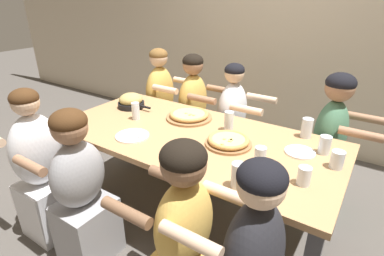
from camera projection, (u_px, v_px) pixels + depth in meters
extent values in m
plane|color=#514C47|center=(192.00, 215.00, 2.47)|extent=(18.00, 18.00, 0.00)
cube|color=beige|center=(285.00, 0.00, 3.16)|extent=(10.00, 0.06, 3.20)
cube|color=tan|center=(192.00, 137.00, 2.17)|extent=(2.07, 0.99, 0.04)
cube|color=#4C4C51|center=(65.00, 167.00, 2.49)|extent=(0.07, 0.07, 0.70)
cube|color=#4C4C51|center=(137.00, 131.00, 3.14)|extent=(0.07, 0.07, 0.70)
cube|color=#4C4C51|center=(337.00, 194.00, 2.16)|extent=(0.07, 0.07, 0.70)
cylinder|color=#996B42|center=(189.00, 117.00, 2.43)|extent=(0.37, 0.37, 0.02)
torus|color=tan|center=(189.00, 114.00, 2.42)|extent=(0.31, 0.31, 0.03)
cylinder|color=#E5C675|center=(189.00, 115.00, 2.42)|extent=(0.27, 0.27, 0.03)
cylinder|color=#E5C166|center=(194.00, 115.00, 2.37)|extent=(0.02, 0.02, 0.01)
cylinder|color=#E5C166|center=(190.00, 114.00, 2.39)|extent=(0.02, 0.02, 0.01)
cylinder|color=#E5C166|center=(186.00, 113.00, 2.41)|extent=(0.02, 0.02, 0.01)
cylinder|color=#E5C166|center=(190.00, 115.00, 2.37)|extent=(0.02, 0.02, 0.01)
cylinder|color=#996B42|center=(228.00, 144.00, 2.01)|extent=(0.31, 0.31, 0.02)
torus|color=tan|center=(228.00, 140.00, 2.00)|extent=(0.28, 0.28, 0.03)
cylinder|color=#E5C675|center=(228.00, 140.00, 2.00)|extent=(0.24, 0.24, 0.03)
cylinder|color=#E5C166|center=(225.00, 139.00, 1.99)|extent=(0.02, 0.02, 0.01)
cylinder|color=#E5C166|center=(232.00, 140.00, 1.97)|extent=(0.02, 0.02, 0.01)
cylinder|color=#E5C166|center=(231.00, 139.00, 1.98)|extent=(0.02, 0.02, 0.01)
cylinder|color=#E5C166|center=(222.00, 144.00, 1.92)|extent=(0.02, 0.02, 0.01)
cylinder|color=#E5C166|center=(230.00, 141.00, 1.96)|extent=(0.02, 0.02, 0.01)
cylinder|color=black|center=(131.00, 105.00, 2.66)|extent=(0.23, 0.23, 0.05)
cylinder|color=black|center=(145.00, 107.00, 2.57)|extent=(0.10, 0.02, 0.02)
ellipsoid|color=tan|center=(131.00, 99.00, 2.64)|extent=(0.20, 0.20, 0.11)
cylinder|color=white|center=(300.00, 152.00, 1.91)|extent=(0.19, 0.19, 0.01)
cube|color=#B7B7BC|center=(300.00, 151.00, 1.91)|extent=(0.08, 0.12, 0.01)
cylinder|color=white|center=(132.00, 136.00, 2.13)|extent=(0.24, 0.24, 0.01)
cube|color=#B7B7BC|center=(132.00, 135.00, 2.12)|extent=(0.17, 0.02, 0.01)
cylinder|color=silver|center=(304.00, 176.00, 1.58)|extent=(0.07, 0.07, 0.10)
cylinder|color=silver|center=(303.00, 179.00, 1.59)|extent=(0.06, 0.06, 0.06)
cylinder|color=silver|center=(307.00, 128.00, 2.09)|extent=(0.08, 0.08, 0.14)
cylinder|color=silver|center=(306.00, 131.00, 2.10)|extent=(0.07, 0.07, 0.09)
cylinder|color=silver|center=(260.00, 158.00, 1.72)|extent=(0.07, 0.07, 0.14)
cylinder|color=silver|center=(259.00, 163.00, 1.73)|extent=(0.06, 0.06, 0.07)
cylinder|color=silver|center=(325.00, 145.00, 1.89)|extent=(0.07, 0.07, 0.12)
cylinder|color=black|center=(324.00, 147.00, 1.89)|extent=(0.06, 0.06, 0.09)
cylinder|color=silver|center=(337.00, 160.00, 1.73)|extent=(0.08, 0.08, 0.11)
cylinder|color=silver|center=(229.00, 121.00, 2.20)|extent=(0.07, 0.07, 0.15)
cylinder|color=silver|center=(238.00, 175.00, 1.55)|extent=(0.07, 0.07, 0.14)
cylinder|color=silver|center=(238.00, 178.00, 1.56)|extent=(0.06, 0.06, 0.11)
cylinder|color=silver|center=(136.00, 111.00, 2.40)|extent=(0.06, 0.06, 0.14)
cylinder|color=black|center=(136.00, 114.00, 2.40)|extent=(0.05, 0.05, 0.09)
ellipsoid|color=gold|center=(184.00, 223.00, 1.44)|extent=(0.24, 0.36, 0.47)
sphere|color=brown|center=(183.00, 164.00, 1.30)|extent=(0.21, 0.21, 0.21)
ellipsoid|color=black|center=(183.00, 157.00, 1.29)|extent=(0.21, 0.21, 0.15)
cylinder|color=brown|center=(126.00, 212.00, 1.38)|extent=(0.28, 0.06, 0.06)
cylinder|color=brown|center=(171.00, 177.00, 1.64)|extent=(0.28, 0.06, 0.06)
cube|color=silver|center=(50.00, 206.00, 2.24)|extent=(0.32, 0.34, 0.43)
ellipsoid|color=silver|center=(37.00, 150.00, 2.05)|extent=(0.24, 0.36, 0.52)
sphere|color=beige|center=(25.00, 102.00, 1.90)|extent=(0.18, 0.18, 0.18)
ellipsoid|color=#422814|center=(24.00, 98.00, 1.89)|extent=(0.18, 0.18, 0.12)
cylinder|color=beige|center=(39.00, 121.00, 2.23)|extent=(0.28, 0.06, 0.06)
cube|color=gold|center=(193.00, 144.00, 3.15)|extent=(0.32, 0.34, 0.43)
ellipsoid|color=gold|center=(193.00, 101.00, 2.95)|extent=(0.24, 0.36, 0.53)
sphere|color=#9E7051|center=(193.00, 65.00, 2.80)|extent=(0.20, 0.20, 0.20)
ellipsoid|color=black|center=(193.00, 61.00, 2.79)|extent=(0.20, 0.20, 0.14)
cylinder|color=#9E7051|center=(220.00, 89.00, 2.93)|extent=(0.28, 0.06, 0.06)
cylinder|color=#9E7051|center=(202.00, 99.00, 2.67)|extent=(0.28, 0.06, 0.06)
cube|color=#99999E|center=(88.00, 229.00, 2.03)|extent=(0.32, 0.34, 0.43)
ellipsoid|color=#99999E|center=(78.00, 174.00, 1.85)|extent=(0.24, 0.36, 0.44)
sphere|color=#9E7051|center=(69.00, 127.00, 1.71)|extent=(0.21, 0.21, 0.21)
ellipsoid|color=#422814|center=(68.00, 121.00, 1.70)|extent=(0.21, 0.21, 0.15)
cylinder|color=#9E7051|center=(30.00, 165.00, 1.78)|extent=(0.28, 0.06, 0.06)
cylinder|color=#9E7051|center=(78.00, 143.00, 2.04)|extent=(0.28, 0.06, 0.06)
cube|color=#477556|center=(320.00, 183.00, 2.51)|extent=(0.32, 0.34, 0.43)
ellipsoid|color=#477556|center=(331.00, 132.00, 2.32)|extent=(0.24, 0.36, 0.52)
sphere|color=#9E7051|center=(340.00, 88.00, 2.17)|extent=(0.21, 0.21, 0.21)
ellipsoid|color=black|center=(341.00, 83.00, 2.15)|extent=(0.21, 0.21, 0.15)
cylinder|color=#9E7051|center=(366.00, 118.00, 2.30)|extent=(0.28, 0.06, 0.06)
cylinder|color=#9E7051|center=(361.00, 134.00, 2.04)|extent=(0.28, 0.06, 0.06)
cube|color=silver|center=(229.00, 156.00, 2.94)|extent=(0.32, 0.34, 0.43)
ellipsoid|color=silver|center=(232.00, 110.00, 2.74)|extent=(0.24, 0.36, 0.52)
sphere|color=beige|center=(234.00, 73.00, 2.60)|extent=(0.17, 0.17, 0.17)
ellipsoid|color=black|center=(235.00, 70.00, 2.58)|extent=(0.18, 0.18, 0.12)
cylinder|color=beige|center=(262.00, 98.00, 2.72)|extent=(0.28, 0.06, 0.06)
cylinder|color=beige|center=(246.00, 109.00, 2.46)|extent=(0.28, 0.06, 0.06)
ellipsoid|color=#232328|center=(254.00, 252.00, 1.25)|extent=(0.24, 0.36, 0.50)
sphere|color=beige|center=(261.00, 185.00, 1.11)|extent=(0.19, 0.19, 0.19)
ellipsoid|color=black|center=(262.00, 177.00, 1.10)|extent=(0.19, 0.19, 0.13)
cylinder|color=beige|center=(190.00, 239.00, 1.19)|extent=(0.28, 0.06, 0.06)
cylinder|color=beige|center=(229.00, 195.00, 1.45)|extent=(0.28, 0.06, 0.06)
cube|color=gold|center=(162.00, 135.00, 3.36)|extent=(0.32, 0.34, 0.43)
ellipsoid|color=gold|center=(160.00, 93.00, 3.16)|extent=(0.24, 0.36, 0.56)
sphere|color=beige|center=(159.00, 58.00, 3.00)|extent=(0.18, 0.18, 0.18)
ellipsoid|color=brown|center=(158.00, 55.00, 2.99)|extent=(0.19, 0.19, 0.13)
cylinder|color=beige|center=(185.00, 81.00, 3.13)|extent=(0.28, 0.06, 0.06)
cylinder|color=beige|center=(165.00, 89.00, 2.87)|extent=(0.28, 0.06, 0.06)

